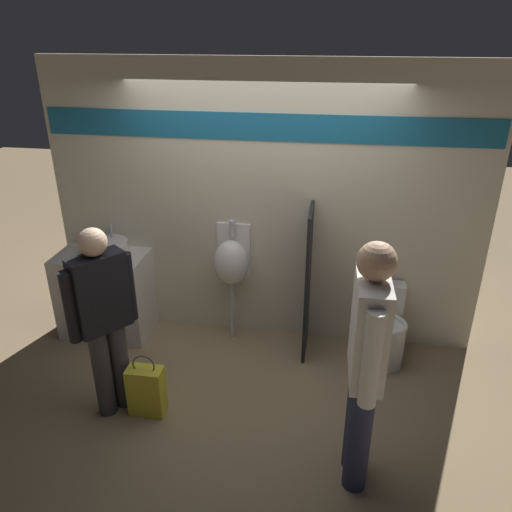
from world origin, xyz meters
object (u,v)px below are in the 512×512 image
(urinal_near_counter, at_px, (231,262))
(person_with_lanyard, at_px, (104,316))
(sink_basin, at_px, (106,248))
(person_in_vest, at_px, (366,360))
(cell_phone, at_px, (121,261))
(shopping_bag, at_px, (146,390))
(toilet, at_px, (385,332))

(urinal_near_counter, distance_m, person_with_lanyard, 1.43)
(sink_basin, xyz_separation_m, person_in_vest, (2.45, -1.52, 0.06))
(cell_phone, relative_size, person_with_lanyard, 0.09)
(person_with_lanyard, bearing_deg, cell_phone, 54.50)
(urinal_near_counter, distance_m, shopping_bag, 1.45)
(person_in_vest, distance_m, shopping_bag, 1.88)
(cell_phone, bearing_deg, toilet, 1.41)
(urinal_near_counter, height_order, person_with_lanyard, person_with_lanyard)
(urinal_near_counter, relative_size, person_in_vest, 0.68)
(person_in_vest, bearing_deg, sink_basin, 57.04)
(sink_basin, xyz_separation_m, toilet, (2.75, -0.10, -0.64))
(shopping_bag, bearing_deg, person_with_lanyard, 177.29)
(cell_phone, distance_m, person_with_lanyard, 1.02)
(urinal_near_counter, xyz_separation_m, person_with_lanyard, (-0.75, -1.21, 0.06))
(sink_basin, distance_m, shopping_bag, 1.56)
(toilet, relative_size, person_in_vest, 0.47)
(shopping_bag, bearing_deg, cell_phone, 119.47)
(sink_basin, relative_size, toilet, 0.50)
(urinal_near_counter, relative_size, toilet, 1.44)
(cell_phone, distance_m, shopping_bag, 1.32)
(toilet, bearing_deg, sink_basin, 178.00)
(sink_basin, relative_size, cell_phone, 3.05)
(sink_basin, distance_m, urinal_near_counter, 1.25)
(person_in_vest, distance_m, person_with_lanyard, 2.00)
(toilet, bearing_deg, person_in_vest, -101.74)
(person_with_lanyard, bearing_deg, urinal_near_counter, 6.88)
(cell_phone, bearing_deg, person_in_vest, -31.32)
(cell_phone, relative_size, urinal_near_counter, 0.11)
(sink_basin, height_order, person_with_lanyard, person_with_lanyard)
(shopping_bag, bearing_deg, sink_basin, 124.00)
(urinal_near_counter, bearing_deg, person_with_lanyard, -121.95)
(sink_basin, relative_size, shopping_bag, 0.75)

